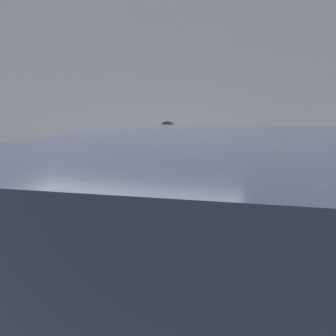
{
  "coord_description": "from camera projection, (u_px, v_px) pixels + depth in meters",
  "views": [
    {
      "loc": [
        1.09,
        -1.7,
        1.75
      ],
      "look_at": [
        0.37,
        1.34,
        1.11
      ],
      "focal_mm": 28.0,
      "sensor_mm": 36.0,
      "label": 1
    }
  ],
  "objects": [
    {
      "name": "parking_meter",
      "position": [
        168.0,
        162.0,
        3.18
      ],
      "size": [
        0.18,
        0.15,
        1.56
      ],
      "color": "#2D2D30",
      "rests_on": "sidewalk"
    },
    {
      "name": "building_facade",
      "position": [
        184.0,
        81.0,
        5.98
      ],
      "size": [
        24.0,
        0.3,
        5.0
      ],
      "color": "gray",
      "rests_on": "ground_plane"
    },
    {
      "name": "sidewalk",
      "position": [
        159.0,
        219.0,
        4.31
      ],
      "size": [
        24.0,
        2.8,
        0.12
      ],
      "color": "#9E9B96",
      "rests_on": "ground_plane"
    },
    {
      "name": "ground_plane",
      "position": [
        90.0,
        324.0,
        2.22
      ],
      "size": [
        60.0,
        60.0,
        0.0
      ],
      "primitive_type": "plane",
      "color": "#47474C"
    }
  ]
}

